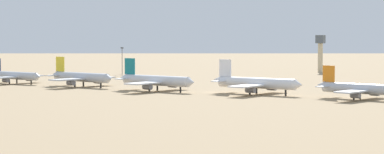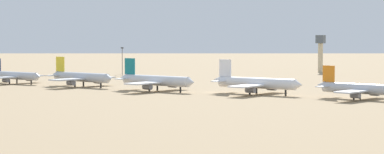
{
  "view_description": "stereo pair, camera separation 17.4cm",
  "coord_description": "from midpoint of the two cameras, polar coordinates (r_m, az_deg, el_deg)",
  "views": [
    {
      "loc": [
        148.92,
        -275.93,
        24.04
      ],
      "look_at": [
        -11.04,
        3.1,
        6.0
      ],
      "focal_mm": 69.15,
      "sensor_mm": 36.0,
      "label": 1
    },
    {
      "loc": [
        149.07,
        -275.84,
        24.04
      ],
      "look_at": [
        -11.04,
        3.1,
        6.0
      ],
      "focal_mm": 69.15,
      "sensor_mm": 36.0,
      "label": 2
    }
  ],
  "objects": [
    {
      "name": "parked_jet_yellow_1",
      "position": [
        350.63,
        -8.56,
        -0.01
      ],
      "size": [
        41.95,
        35.81,
        13.9
      ],
      "rotation": [
        0.0,
        0.0,
        -0.18
      ],
      "color": "silver",
      "rests_on": "ground"
    },
    {
      "name": "ridge_far_west",
      "position": [
        1504.6,
        1.66,
        3.65
      ],
      "size": [
        297.41,
        250.96,
        71.25
      ],
      "primitive_type": "pyramid",
      "rotation": [
        0.0,
        0.0,
        -0.09
      ],
      "color": "gray",
      "rests_on": "ground"
    },
    {
      "name": "parked_jet_navy_0",
      "position": [
        379.53,
        -13.51,
        0.11
      ],
      "size": [
        37.67,
        31.91,
        12.44
      ],
      "rotation": [
        0.0,
        0.0,
        -0.12
      ],
      "color": "silver",
      "rests_on": "ground"
    },
    {
      "name": "parked_jet_teal_2",
      "position": [
        320.02,
        -2.82,
        -0.28
      ],
      "size": [
        42.43,
        36.04,
        14.02
      ],
      "rotation": [
        0.0,
        0.0,
        -0.14
      ],
      "color": "silver",
      "rests_on": "ground"
    },
    {
      "name": "light_pole_west",
      "position": [
        468.03,
        -5.39,
        1.41
      ],
      "size": [
        1.8,
        0.5,
        16.44
      ],
      "color": "#59595E",
      "rests_on": "ground"
    },
    {
      "name": "light_pole_mid",
      "position": [
        447.62,
        -5.4,
        1.36
      ],
      "size": [
        1.8,
        0.5,
        17.02
      ],
      "color": "#59595E",
      "rests_on": "ground"
    },
    {
      "name": "ground",
      "position": [
        314.47,
        1.48,
        -1.18
      ],
      "size": [
        4000.0,
        4000.0,
        0.0
      ],
      "primitive_type": "plane",
      "color": "#9E8460"
    },
    {
      "name": "control_tower",
      "position": [
        490.54,
        9.89,
        2.07
      ],
      "size": [
        5.2,
        5.2,
        24.39
      ],
      "color": "#C6B793",
      "rests_on": "ground"
    },
    {
      "name": "parked_jet_orange_4",
      "position": [
        284.71,
        12.82,
        -0.89
      ],
      "size": [
        37.64,
        32.19,
        12.5
      ],
      "rotation": [
        0.0,
        0.0,
        -0.2
      ],
      "color": "silver",
      "rests_on": "ground"
    },
    {
      "name": "parked_jet_white_3",
      "position": [
        303.52,
        4.96,
        -0.47
      ],
      "size": [
        42.6,
        36.05,
        14.07
      ],
      "rotation": [
        0.0,
        0.0,
        -0.11
      ],
      "color": "white",
      "rests_on": "ground"
    }
  ]
}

